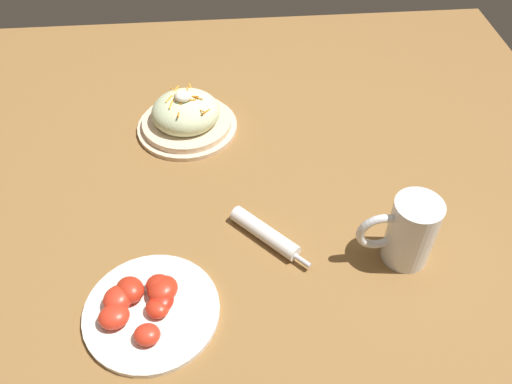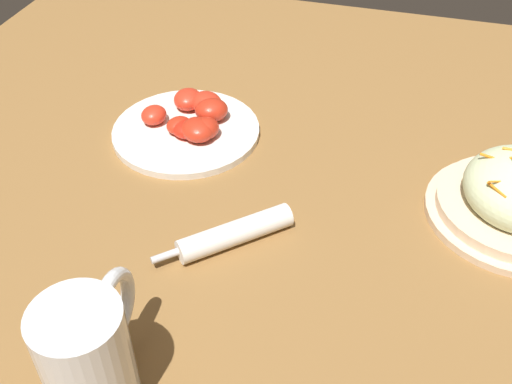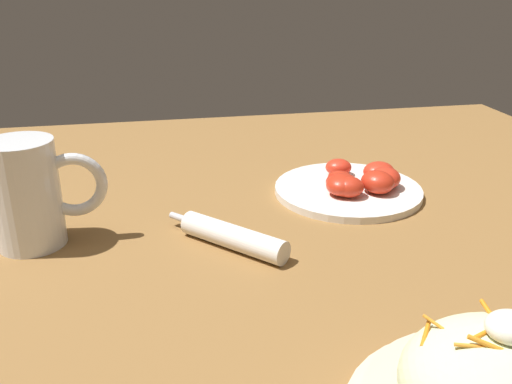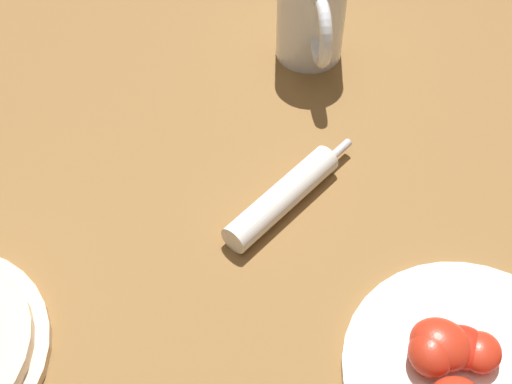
# 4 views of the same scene
# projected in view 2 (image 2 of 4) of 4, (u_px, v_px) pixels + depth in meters

# --- Properties ---
(ground_plane) EXTENTS (1.43, 1.43, 0.00)m
(ground_plane) POSITION_uv_depth(u_px,v_px,m) (313.00, 257.00, 0.72)
(ground_plane) COLOR olive
(beer_mug) EXTENTS (0.14, 0.08, 0.13)m
(beer_mug) POSITION_uv_depth(u_px,v_px,m) (90.00, 363.00, 0.54)
(beer_mug) COLOR white
(beer_mug) RESTS_ON ground_plane
(napkin_roll) EXTENTS (0.14, 0.14, 0.03)m
(napkin_roll) POSITION_uv_depth(u_px,v_px,m) (235.00, 231.00, 0.73)
(napkin_roll) COLOR white
(napkin_roll) RESTS_ON ground_plane
(tomato_plate) EXTENTS (0.22, 0.22, 0.04)m
(tomato_plate) POSITION_uv_depth(u_px,v_px,m) (190.00, 124.00, 0.91)
(tomato_plate) COLOR white
(tomato_plate) RESTS_ON ground_plane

